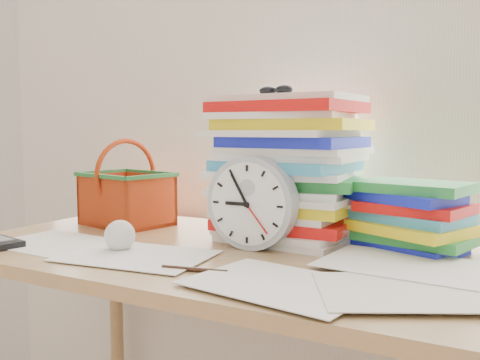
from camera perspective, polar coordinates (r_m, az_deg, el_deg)
The scene contains 10 objects.
curtain at distance 1.59m, azimuth 6.62°, elevation 15.02°, with size 2.40×0.01×2.50m, color white.
desk at distance 1.28m, azimuth -0.32°, elevation -10.84°, with size 1.40×0.70×0.75m.
paper_stack at distance 1.38m, azimuth 4.94°, elevation 1.26°, with size 0.36×0.30×0.37m, color white, non-canonical shape.
clock at distance 1.26m, azimuth 1.30°, elevation -2.47°, with size 0.22×0.22×0.04m, color #AAB4BC.
sunglasses at distance 1.36m, azimuth 3.82°, elevation 9.54°, with size 0.12×0.10×0.03m, color black, non-canonical shape.
book_stack at distance 1.30m, azimuth 17.50°, elevation -3.75°, with size 0.27×0.21×0.16m, color white, non-canonical shape.
basket at distance 1.62m, azimuth -12.01°, elevation -0.33°, with size 0.25×0.20×0.25m, color #C03D12, non-canonical shape.
crumpled_ball at distance 1.29m, azimuth -12.72°, elevation -5.77°, with size 0.07×0.07×0.07m, color white.
pen at distance 1.08m, azimuth -4.90°, elevation -9.50°, with size 0.01×0.01×0.14m, color black.
scattered_papers at distance 1.26m, azimuth -0.32°, elevation -7.30°, with size 1.26×0.42×0.02m, color white, non-canonical shape.
Camera 1 is at (0.60, 0.53, 1.03)m, focal length 40.00 mm.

